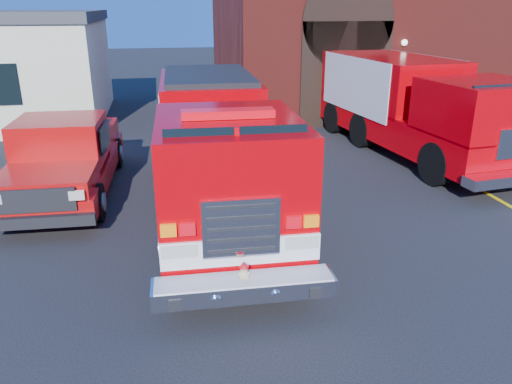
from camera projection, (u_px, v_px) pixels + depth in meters
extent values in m
plane|color=black|center=(246.00, 229.00, 10.83)|extent=(100.00, 100.00, 0.00)
cube|color=yellow|center=(486.00, 193.00, 12.90)|extent=(0.12, 3.00, 0.01)
cube|color=yellow|center=(428.00, 160.00, 15.66)|extent=(0.12, 3.00, 0.01)
cube|color=yellow|center=(387.00, 137.00, 18.42)|extent=(0.12, 3.00, 0.01)
cube|color=maroon|center=(380.00, 17.00, 23.89)|extent=(15.00, 10.00, 8.00)
cube|color=black|center=(345.00, 75.00, 19.36)|extent=(3.60, 0.12, 4.00)
cylinder|color=black|center=(349.00, 21.00, 18.66)|extent=(3.60, 0.12, 3.60)
cube|color=black|center=(0.00, 84.00, 17.14)|extent=(1.20, 0.10, 1.40)
cylinder|color=black|center=(171.00, 247.00, 8.82)|extent=(0.38, 1.09, 1.08)
cylinder|color=black|center=(291.00, 239.00, 9.14)|extent=(0.38, 1.09, 1.08)
cube|color=#BB0007|center=(217.00, 173.00, 11.79)|extent=(2.74, 8.94, 0.89)
cube|color=#BB0007|center=(209.00, 107.00, 13.49)|extent=(2.60, 4.41, 1.58)
cube|color=#BB0007|center=(229.00, 160.00, 8.73)|extent=(2.56, 3.23, 1.48)
cube|color=black|center=(237.00, 158.00, 7.45)|extent=(2.17, 0.15, 0.93)
cube|color=red|center=(228.00, 114.00, 8.44)|extent=(1.59, 0.38, 0.14)
cube|color=white|center=(241.00, 252.00, 7.60)|extent=(2.46, 0.14, 0.43)
cube|color=silver|center=(241.00, 228.00, 7.46)|extent=(1.18, 0.10, 0.93)
cube|color=silver|center=(244.00, 287.00, 7.51)|extent=(2.78, 0.63, 0.28)
cube|color=#B7B7BF|center=(162.00, 109.00, 13.30)|extent=(0.15, 3.55, 1.28)
cube|color=#B7B7BF|center=(254.00, 106.00, 13.67)|extent=(0.15, 3.55, 1.28)
sphere|color=tan|center=(244.00, 275.00, 7.43)|extent=(0.15, 0.15, 0.15)
sphere|color=tan|center=(244.00, 268.00, 7.39)|extent=(0.12, 0.12, 0.12)
sphere|color=tan|center=(241.00, 266.00, 7.38)|extent=(0.05, 0.05, 0.05)
sphere|color=tan|center=(247.00, 265.00, 7.40)|extent=(0.05, 0.05, 0.05)
ellipsoid|color=red|center=(244.00, 266.00, 7.38)|extent=(0.13, 0.13, 0.07)
cylinder|color=red|center=(244.00, 267.00, 7.38)|extent=(0.15, 0.15, 0.01)
cylinder|color=black|center=(6.00, 207.00, 10.84)|extent=(0.34, 0.88, 0.87)
cylinder|color=black|center=(96.00, 202.00, 11.12)|extent=(0.34, 0.88, 0.87)
cube|color=#AD0A0B|center=(68.00, 170.00, 12.78)|extent=(2.39, 6.03, 0.49)
cube|color=#AD0A0B|center=(46.00, 181.00, 10.67)|extent=(2.05, 1.70, 0.38)
cube|color=#AD0A0B|center=(61.00, 140.00, 12.17)|extent=(2.06, 2.02, 1.08)
cube|color=#AD0A0B|center=(78.00, 137.00, 14.23)|extent=(2.08, 2.35, 0.60)
cube|color=black|center=(39.00, 222.00, 9.98)|extent=(2.21, 0.23, 0.24)
cylinder|color=black|center=(437.00, 164.00, 13.29)|extent=(0.50, 1.21, 1.18)
cylinder|color=black|center=(509.00, 156.00, 13.94)|extent=(0.50, 1.21, 1.18)
cube|color=#BB0007|center=(412.00, 125.00, 16.18)|extent=(3.62, 8.81, 0.96)
cube|color=#BB0007|center=(389.00, 80.00, 17.18)|extent=(3.26, 5.62, 1.60)
cube|color=#BB0007|center=(482.00, 108.00, 13.11)|extent=(2.95, 2.85, 1.39)
cube|color=#B7B7BF|center=(353.00, 85.00, 16.84)|extent=(0.55, 4.47, 1.82)
cube|color=#B7B7BF|center=(422.00, 81.00, 17.60)|extent=(0.55, 4.47, 1.82)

